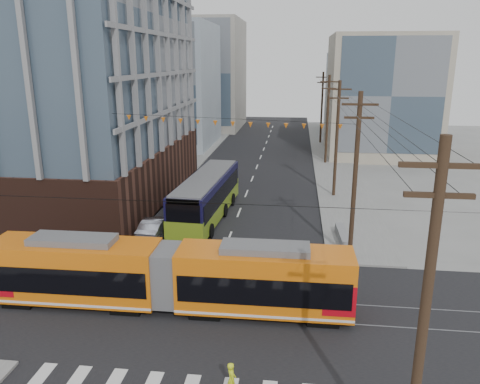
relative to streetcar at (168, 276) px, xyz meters
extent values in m
plane|color=slate|center=(1.73, -3.53, -1.85)|extent=(160.00, 160.00, 0.00)
cube|color=#381E16|center=(-20.27, 19.47, 12.45)|extent=(30.00, 25.00, 28.60)
cube|color=#8C99A5|center=(-15.27, 48.47, 7.15)|extent=(18.00, 16.00, 18.00)
cube|color=gray|center=(17.73, 44.47, 6.15)|extent=(14.00, 14.00, 16.00)
cube|color=gray|center=(-12.27, 68.47, 8.15)|extent=(16.00, 18.00, 20.00)
cube|color=#8C99A5|center=(19.73, 64.47, 5.15)|extent=(16.00, 16.00, 14.00)
cylinder|color=black|center=(10.23, -9.53, 3.65)|extent=(0.30, 0.30, 11.00)
cylinder|color=black|center=(10.23, 52.47, 3.65)|extent=(0.30, 0.30, 11.00)
imported|color=#A4AAB9|center=(-3.76, 10.08, -1.10)|extent=(1.83, 4.61, 1.49)
imported|color=beige|center=(-3.37, 16.59, -1.09)|extent=(2.16, 5.20, 1.50)
imported|color=#424449|center=(-3.57, 18.78, -1.19)|extent=(3.43, 5.16, 1.31)
imported|color=#D8EA1C|center=(4.26, -6.40, -1.10)|extent=(0.53, 0.64, 1.50)
cube|color=slate|center=(10.03, 10.61, -1.45)|extent=(1.09, 4.02, 0.80)
camera|label=1|loc=(6.47, -21.83, 10.99)|focal=35.00mm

